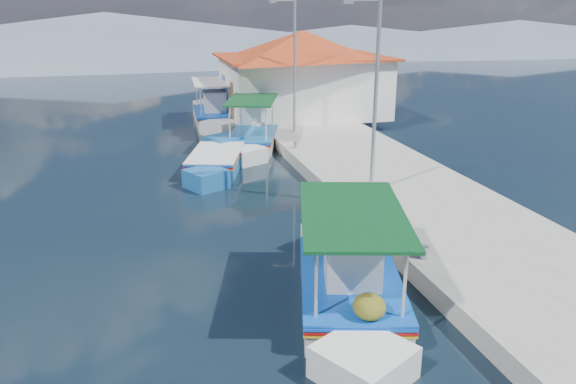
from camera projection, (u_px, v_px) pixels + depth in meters
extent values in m
plane|color=black|center=(243.00, 245.00, 15.29)|extent=(160.00, 160.00, 0.00)
cube|color=#ACAAA1|center=(361.00, 163.00, 22.17)|extent=(5.00, 44.00, 0.50)
cylinder|color=#A5A8AD|center=(424.00, 252.00, 13.29)|extent=(0.20, 0.20, 0.30)
cylinder|color=#A5A8AD|center=(348.00, 188.00, 17.86)|extent=(0.20, 0.20, 0.30)
cylinder|color=#A5A8AD|center=(296.00, 145.00, 23.34)|extent=(0.20, 0.20, 0.30)
cylinder|color=#A5A8AD|center=(263.00, 117.00, 28.82)|extent=(0.20, 0.20, 0.30)
cube|color=white|center=(349.00, 295.00, 12.28)|extent=(3.05, 4.42, 0.88)
cube|color=white|center=(287.00, 247.00, 14.39)|extent=(1.99, 1.99, 0.97)
cube|color=white|center=(435.00, 355.00, 10.19)|extent=(1.94, 1.94, 0.83)
cube|color=blue|center=(350.00, 278.00, 12.15)|extent=(3.14, 4.55, 0.06)
cube|color=#A7100E|center=(350.00, 281.00, 12.17)|extent=(3.14, 4.55, 0.05)
cube|color=gold|center=(350.00, 284.00, 12.19)|extent=(3.14, 4.55, 0.04)
cube|color=blue|center=(350.00, 275.00, 12.12)|extent=(3.15, 4.52, 0.05)
cube|color=brown|center=(350.00, 277.00, 12.13)|extent=(2.87, 4.30, 0.05)
cube|color=white|center=(359.00, 260.00, 11.75)|extent=(1.40, 1.46, 1.02)
cube|color=silver|center=(360.00, 237.00, 11.58)|extent=(1.53, 1.58, 0.06)
cylinder|color=beige|center=(278.00, 227.00, 12.86)|extent=(0.06, 0.06, 1.48)
cylinder|color=beige|center=(336.00, 214.00, 13.66)|extent=(0.06, 0.06, 1.48)
cylinder|color=beige|center=(372.00, 288.00, 10.13)|extent=(0.06, 0.06, 1.48)
cylinder|color=beige|center=(437.00, 267.00, 10.93)|extent=(0.06, 0.06, 1.48)
cube|color=#0D421D|center=(353.00, 213.00, 11.66)|extent=(3.15, 4.45, 0.06)
ellipsoid|color=#504E15|center=(304.00, 248.00, 12.92)|extent=(0.70, 0.77, 0.53)
ellipsoid|color=#504E15|center=(316.00, 237.00, 13.62)|extent=(0.59, 0.65, 0.44)
ellipsoid|color=#504E15|center=(411.00, 298.00, 10.80)|extent=(0.63, 0.69, 0.47)
sphere|color=#D55806|center=(369.00, 230.00, 12.81)|extent=(0.37, 0.37, 0.37)
cube|color=white|center=(253.00, 144.00, 25.29)|extent=(2.98, 4.00, 0.91)
cube|color=white|center=(227.00, 132.00, 27.12)|extent=(1.84, 1.84, 1.01)
cube|color=white|center=(281.00, 155.00, 23.48)|extent=(1.79, 1.79, 0.86)
cube|color=blue|center=(253.00, 135.00, 25.15)|extent=(3.07, 4.11, 0.06)
cube|color=#A7100E|center=(253.00, 136.00, 25.18)|extent=(3.07, 4.11, 0.05)
cube|color=gold|center=(253.00, 138.00, 25.20)|extent=(3.07, 4.11, 0.04)
cube|color=#1A5DA0|center=(253.00, 133.00, 25.13)|extent=(3.07, 4.09, 0.05)
cube|color=brown|center=(253.00, 134.00, 25.14)|extent=(2.81, 3.88, 0.05)
cylinder|color=beige|center=(221.00, 114.00, 25.65)|extent=(0.07, 0.07, 1.53)
cylinder|color=beige|center=(250.00, 110.00, 26.47)|extent=(0.07, 0.07, 1.53)
cylinder|color=beige|center=(255.00, 125.00, 23.31)|extent=(0.07, 0.07, 1.53)
cylinder|color=beige|center=(285.00, 121.00, 24.14)|extent=(0.07, 0.07, 1.53)
cube|color=#0D421D|center=(252.00, 100.00, 24.65)|extent=(3.07, 4.03, 0.07)
cube|color=#1A5DA0|center=(216.00, 165.00, 22.00)|extent=(2.71, 3.74, 0.94)
cube|color=#1A5DA0|center=(193.00, 150.00, 23.75)|extent=(1.72, 1.72, 1.03)
cube|color=#1A5DA0|center=(243.00, 179.00, 20.28)|extent=(1.67, 1.67, 0.89)
cube|color=blue|center=(216.00, 154.00, 21.86)|extent=(2.79, 3.85, 0.06)
cube|color=#A7100E|center=(216.00, 156.00, 21.89)|extent=(2.79, 3.85, 0.05)
cube|color=gold|center=(216.00, 158.00, 21.91)|extent=(2.79, 3.85, 0.04)
cube|color=white|center=(216.00, 153.00, 21.84)|extent=(2.80, 3.82, 0.05)
cube|color=brown|center=(216.00, 153.00, 21.85)|extent=(2.55, 3.63, 0.05)
cube|color=white|center=(215.00, 120.00, 30.45)|extent=(2.29, 4.08, 0.93)
cube|color=white|center=(206.00, 109.00, 32.78)|extent=(2.10, 2.10, 1.03)
cube|color=white|center=(226.00, 129.00, 28.16)|extent=(2.04, 2.04, 0.88)
cube|color=blue|center=(215.00, 112.00, 30.31)|extent=(2.36, 4.20, 0.06)
cube|color=#A7100E|center=(215.00, 113.00, 30.34)|extent=(2.36, 4.20, 0.05)
cube|color=gold|center=(215.00, 114.00, 30.36)|extent=(2.36, 4.20, 0.04)
cube|color=blue|center=(215.00, 111.00, 30.29)|extent=(2.38, 4.16, 0.05)
cube|color=brown|center=(215.00, 111.00, 30.30)|extent=(2.13, 3.99, 0.05)
cube|color=white|center=(216.00, 102.00, 29.86)|extent=(1.21, 1.34, 1.08)
cube|color=silver|center=(215.00, 91.00, 29.68)|extent=(1.32, 1.45, 0.06)
cylinder|color=beige|center=(194.00, 93.00, 31.29)|extent=(0.07, 0.07, 1.57)
cylinder|color=beige|center=(223.00, 91.00, 31.79)|extent=(0.07, 0.07, 1.57)
cylinder|color=beige|center=(205.00, 102.00, 28.30)|extent=(0.07, 0.07, 1.57)
cylinder|color=beige|center=(237.00, 101.00, 28.80)|extent=(0.07, 0.07, 1.57)
cube|color=silver|center=(214.00, 82.00, 29.79)|extent=(2.40, 4.08, 0.07)
cube|color=white|center=(303.00, 87.00, 29.90)|extent=(8.00, 6.00, 3.00)
cube|color=#BC381A|center=(303.00, 57.00, 29.40)|extent=(8.64, 6.48, 0.10)
pyramid|color=#BC381A|center=(303.00, 44.00, 29.19)|extent=(10.49, 10.49, 1.40)
cube|color=brown|center=(232.00, 102.00, 28.15)|extent=(0.06, 1.00, 2.00)
cube|color=blue|center=(224.00, 84.00, 30.24)|extent=(0.06, 1.20, 0.90)
cylinder|color=#A5A8AD|center=(376.00, 98.00, 17.14)|extent=(0.12, 0.12, 6.00)
cube|color=#A5A8AD|center=(348.00, 1.00, 15.99)|extent=(0.30, 0.14, 0.14)
cylinder|color=#A5A8AD|center=(295.00, 67.00, 25.36)|extent=(0.12, 0.12, 6.00)
cylinder|color=#A5A8AD|center=(284.00, 0.00, 24.32)|extent=(1.00, 0.08, 0.08)
cube|color=#A5A8AD|center=(273.00, 1.00, 24.21)|extent=(0.30, 0.14, 0.14)
cone|color=slate|center=(107.00, 37.00, 64.39)|extent=(96.00, 96.00, 5.50)
cone|color=slate|center=(351.00, 40.00, 72.18)|extent=(76.80, 76.80, 3.80)
cone|color=slate|center=(518.00, 36.00, 78.37)|extent=(89.60, 89.60, 4.20)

